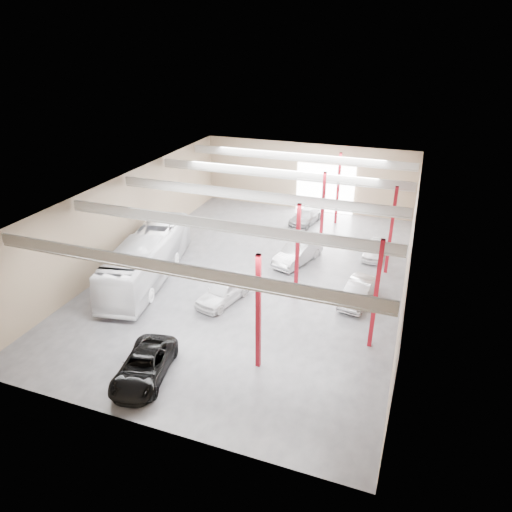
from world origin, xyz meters
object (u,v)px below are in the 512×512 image
Objects in this scene: car_row_a at (224,291)px; car_right_far at (375,249)px; car_row_b at (298,253)px; car_right_near at (358,292)px; black_sedan at (144,366)px; car_row_c at (306,216)px; coach_bus at (148,258)px.

car_right_far is (9.06, 10.81, -0.12)m from car_row_a.
car_row_b reaches higher than car_right_near.
car_row_c is (2.72, 25.00, -0.02)m from black_sedan.
car_row_c is at bearing 72.63° from black_sedan.
car_row_c is at bearing 117.85° from car_row_b.
black_sedan reaches higher than car_right_far.
car_row_a is 0.91× the size of car_row_b.
coach_bus reaches higher than car_row_a.
black_sedan is 1.31× the size of car_right_far.
coach_bus is at bearing -108.72° from car_row_c.
car_row_a is 1.18× the size of car_right_far.
car_row_c is 14.91m from car_right_near.
car_row_c is 9.10m from car_right_far.
coach_bus is at bearing -145.20° from car_right_far.
car_row_b is (4.19, 16.33, 0.12)m from black_sedan.
car_row_a is (6.71, -1.15, -0.95)m from coach_bus.
car_row_a is at bearing 72.78° from black_sedan.
car_row_b is at bearing -147.86° from car_right_far.
car_right_far is (9.99, 19.53, -0.05)m from black_sedan.
car_row_c is at bearing 146.33° from car_right_far.
car_row_a is 14.11m from car_right_far.
car_row_b reaches higher than car_row_c.
coach_bus reaches higher than car_right_near.
car_right_near is at bearing -51.24° from car_row_c.
car_right_near is at bearing -20.62° from car_row_b.
car_row_c is at bearing 126.86° from car_right_near.
car_row_b reaches higher than car_row_a.
car_row_a is at bearing -20.51° from coach_bus.
car_row_a is 1.02× the size of car_right_near.
car_right_far is at bearing 47.06° from car_row_b.
coach_bus is 6.88m from car_row_a.
black_sedan is at bearing -81.42° from car_row_a.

